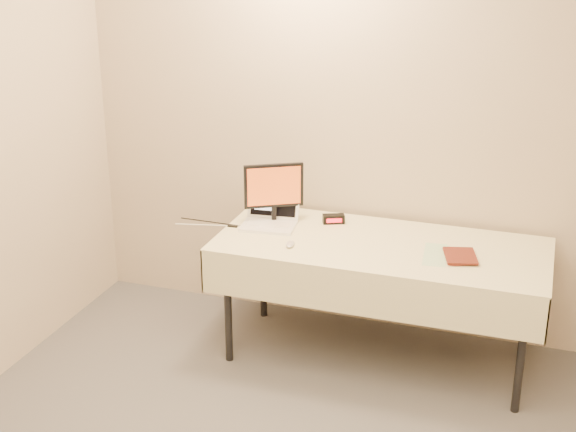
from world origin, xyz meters
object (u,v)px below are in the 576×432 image
(laptop, at_px, (271,216))
(monitor, at_px, (274,189))
(book, at_px, (446,239))
(table, at_px, (381,254))

(laptop, relative_size, monitor, 0.95)
(laptop, distance_m, monitor, 0.17)
(monitor, xyz_separation_m, book, (1.05, -0.21, -0.10))
(laptop, bearing_deg, monitor, 66.78)
(monitor, bearing_deg, table, -39.90)
(table, distance_m, book, 0.42)
(monitor, relative_size, book, 1.65)
(table, bearing_deg, book, -13.07)
(table, bearing_deg, laptop, 172.37)
(laptop, height_order, monitor, monitor)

